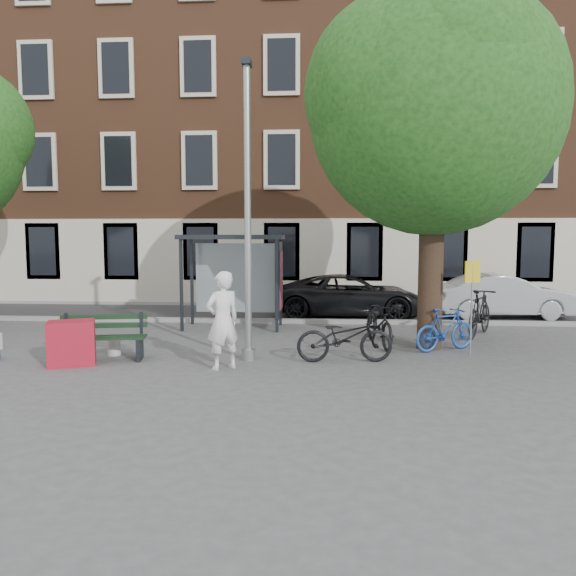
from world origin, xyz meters
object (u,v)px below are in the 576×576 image
(bike_b, at_px, (445,329))
(bike_c, at_px, (380,324))
(car_silver, at_px, (503,296))
(notice_sign, at_px, (472,286))
(lamppost, at_px, (248,227))
(bus_shelter, at_px, (247,260))
(bike_a, at_px, (345,337))
(bike_d, at_px, (480,313))
(car_dark, at_px, (350,295))
(bench, at_px, (102,340))
(red_stand, at_px, (72,343))
(painter, at_px, (223,320))

(bike_b, bearing_deg, bike_c, 42.33)
(car_silver, distance_m, notice_sign, 6.20)
(lamppost, relative_size, notice_sign, 2.97)
(bus_shelter, relative_size, bike_a, 1.44)
(bus_shelter, relative_size, bike_d, 1.41)
(car_dark, xyz_separation_m, notice_sign, (2.37, -5.71, 0.85))
(lamppost, xyz_separation_m, car_silver, (7.19, 6.48, -2.09))
(bench, xyz_separation_m, bike_d, (8.66, 3.38, 0.18))
(bus_shelter, bearing_deg, car_silver, 16.96)
(car_silver, bearing_deg, bike_b, 148.08)
(bench, bearing_deg, bus_shelter, 49.85)
(bike_a, relative_size, bike_d, 0.97)
(red_stand, distance_m, notice_sign, 8.47)
(bus_shelter, xyz_separation_m, bike_a, (2.61, -4.13, -1.40))
(bike_c, distance_m, bike_d, 3.10)
(bench, xyz_separation_m, bike_a, (5.07, 0.15, 0.09))
(bus_shelter, height_order, notice_sign, bus_shelter)
(bench, bearing_deg, car_silver, 22.71)
(bus_shelter, xyz_separation_m, red_stand, (-2.89, -4.78, -1.47))
(lamppost, bearing_deg, bike_a, -0.84)
(painter, bearing_deg, bench, -49.83)
(bike_d, height_order, red_stand, bike_d)
(lamppost, relative_size, car_dark, 1.26)
(lamppost, distance_m, painter, 2.02)
(bus_shelter, xyz_separation_m, bike_b, (4.92, -2.86, -1.43))
(painter, distance_m, notice_sign, 5.44)
(bike_a, xyz_separation_m, bike_b, (2.31, 1.27, -0.03))
(lamppost, distance_m, bike_d, 6.80)
(bike_b, height_order, car_dark, car_dark)
(bus_shelter, xyz_separation_m, car_silver, (7.80, 2.38, -1.22))
(lamppost, bearing_deg, notice_sign, 9.92)
(notice_sign, bearing_deg, bike_a, -177.22)
(bike_b, xyz_separation_m, car_dark, (-1.92, 5.30, 0.18))
(lamppost, bearing_deg, bike_c, 30.83)
(car_silver, xyz_separation_m, notice_sign, (-2.42, -5.65, 0.82))
(bike_b, bearing_deg, bike_d, -62.46)
(bike_d, bearing_deg, lamppost, 58.90)
(bike_c, relative_size, car_dark, 0.41)
(painter, relative_size, bench, 1.03)
(bike_d, bearing_deg, car_silver, -86.88)
(lamppost, distance_m, bike_b, 5.04)
(car_dark, height_order, red_stand, car_dark)
(bike_a, relative_size, notice_sign, 0.96)
(bike_a, height_order, bike_d, bike_d)
(bus_shelter, xyz_separation_m, car_dark, (3.00, 2.44, -1.24))
(bike_c, relative_size, car_silver, 0.48)
(bike_b, relative_size, car_silver, 0.39)
(car_dark, bearing_deg, lamppost, 159.71)
(bus_shelter, height_order, car_silver, bus_shelter)
(red_stand, bearing_deg, car_dark, 50.76)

